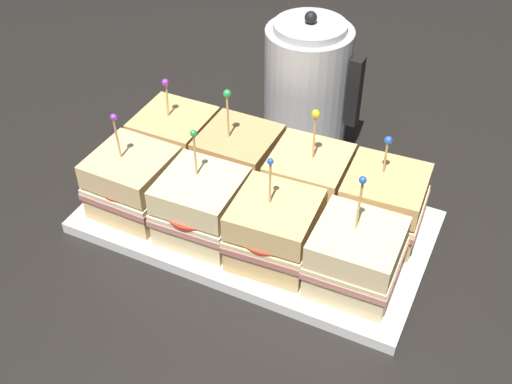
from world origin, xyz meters
TOP-DOWN VIEW (x-y plane):
  - ground_plane at (0.00, 0.00)m, footprint 6.00×6.00m
  - serving_platter at (0.00, 0.00)m, footprint 0.51×0.27m
  - sandwich_front_far_left at (-0.17, -0.06)m, footprint 0.12×0.12m
  - sandwich_front_center_left at (-0.06, -0.06)m, footprint 0.12×0.12m
  - sandwich_front_center_right at (0.06, -0.06)m, footprint 0.12×0.12m
  - sandwich_front_far_right at (0.17, -0.06)m, footprint 0.12×0.12m
  - sandwich_back_far_left at (-0.17, 0.06)m, footprint 0.12×0.12m
  - sandwich_back_center_left at (-0.06, 0.06)m, footprint 0.12×0.12m
  - sandwich_back_center_right at (0.06, 0.06)m, footprint 0.12×0.12m
  - sandwich_back_far_right at (0.17, 0.06)m, footprint 0.12×0.12m
  - kettle_steel at (-0.02, 0.25)m, footprint 0.17×0.15m

SIDE VIEW (x-z plane):
  - ground_plane at x=0.00m, z-range 0.00..0.00m
  - serving_platter at x=0.00m, z-range 0.00..0.02m
  - sandwich_front_far_right at x=0.17m, z-range -0.02..0.15m
  - sandwich_back_far_left at x=-0.17m, z-range -0.01..0.15m
  - sandwich_front_center_right at x=0.06m, z-range -0.02..0.15m
  - sandwich_front_far_left at x=-0.17m, z-range -0.02..0.15m
  - sandwich_back_far_right at x=0.17m, z-range -0.01..0.15m
  - sandwich_front_center_left at x=-0.06m, z-range -0.02..0.15m
  - sandwich_back_center_right at x=0.06m, z-range -0.02..0.16m
  - sandwich_back_center_left at x=-0.06m, z-range -0.02..0.16m
  - kettle_steel at x=-0.02m, z-range -0.01..0.22m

